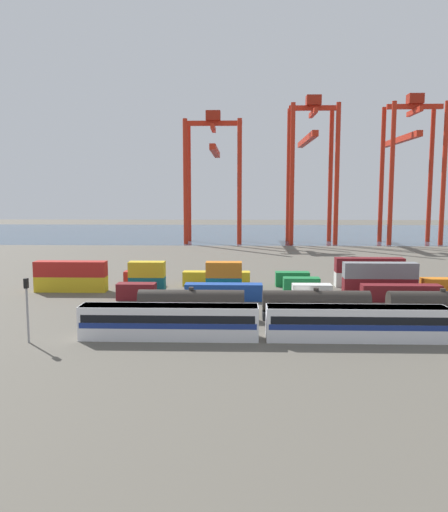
% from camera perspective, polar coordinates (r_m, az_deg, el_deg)
% --- Properties ---
extents(ground_plane, '(420.00, 420.00, 0.00)m').
position_cam_1_polar(ground_plane, '(117.08, 6.48, -1.17)').
color(ground_plane, '#5B564C').
extents(harbour_water, '(400.00, 110.00, 0.01)m').
position_cam_1_polar(harbour_water, '(217.63, 4.31, 2.63)').
color(harbour_water, '#384C60').
rests_on(harbour_water, ground_plane).
extents(passenger_train, '(63.04, 3.14, 3.90)m').
position_cam_1_polar(passenger_train, '(59.83, 14.65, -7.17)').
color(passenger_train, silver).
rests_on(passenger_train, ground_plane).
extents(freight_tank_row, '(80.29, 2.75, 4.21)m').
position_cam_1_polar(freight_tank_row, '(72.85, 23.31, -5.13)').
color(freight_tank_row, '#232326').
rests_on(freight_tank_row, ground_plane).
extents(signal_mast, '(0.36, 0.60, 7.29)m').
position_cam_1_polar(signal_mast, '(60.51, -21.28, -4.73)').
color(signal_mast, gray).
rests_on(signal_mast, ground_plane).
extents(shipping_container_0, '(6.04, 2.44, 2.60)m').
position_cam_1_polar(shipping_container_0, '(81.11, -9.81, -3.94)').
color(shipping_container_0, maroon).
rests_on(shipping_container_0, ground_plane).
extents(shipping_container_1, '(12.10, 2.44, 2.60)m').
position_cam_1_polar(shipping_container_1, '(79.51, -0.04, -4.05)').
color(shipping_container_1, '#1C4299').
rests_on(shipping_container_1, ground_plane).
extents(shipping_container_2, '(6.04, 2.44, 2.60)m').
position_cam_1_polar(shipping_container_2, '(80.27, 9.83, -4.05)').
color(shipping_container_2, silver).
rests_on(shipping_container_2, ground_plane).
extents(shipping_container_3, '(12.10, 2.44, 2.60)m').
position_cam_1_polar(shipping_container_3, '(83.32, 19.25, -3.94)').
color(shipping_container_3, maroon).
rests_on(shipping_container_3, ground_plane).
extents(shipping_container_4, '(12.10, 2.44, 2.60)m').
position_cam_1_polar(shipping_container_4, '(90.28, -16.80, -3.02)').
color(shipping_container_4, gold).
rests_on(shipping_container_4, ground_plane).
extents(shipping_container_5, '(12.10, 2.44, 2.60)m').
position_cam_1_polar(shipping_container_5, '(89.87, -16.86, -1.39)').
color(shipping_container_5, '#AD211C').
rests_on(shipping_container_5, shipping_container_4).
extents(shipping_container_6, '(6.04, 2.44, 2.60)m').
position_cam_1_polar(shipping_container_6, '(87.02, -8.63, -3.17)').
color(shipping_container_6, '#146066').
rests_on(shipping_container_6, ground_plane).
extents(shipping_container_7, '(6.04, 2.44, 2.60)m').
position_cam_1_polar(shipping_container_7, '(86.60, -8.66, -1.48)').
color(shipping_container_7, gold).
rests_on(shipping_container_7, shipping_container_6).
extents(shipping_container_8, '(6.04, 2.44, 2.60)m').
position_cam_1_polar(shipping_container_8, '(85.64, -0.01, -3.25)').
color(shipping_container_8, '#146066').
rests_on(shipping_container_8, ground_plane).
extents(shipping_container_9, '(6.04, 2.44, 2.60)m').
position_cam_1_polar(shipping_container_9, '(85.22, -0.01, -1.53)').
color(shipping_container_9, orange).
rests_on(shipping_container_9, shipping_container_8).
extents(shipping_container_10, '(6.04, 2.44, 2.60)m').
position_cam_1_polar(shipping_container_10, '(86.23, 8.69, -3.26)').
color(shipping_container_10, '#197538').
rests_on(shipping_container_10, ground_plane).
extents(shipping_container_11, '(12.10, 2.44, 2.60)m').
position_cam_1_polar(shipping_container_11, '(88.75, 17.08, -3.20)').
color(shipping_container_11, maroon).
rests_on(shipping_container_11, ground_plane).
extents(shipping_container_12, '(12.10, 2.44, 2.60)m').
position_cam_1_polar(shipping_container_12, '(88.34, 17.14, -1.54)').
color(shipping_container_12, slate).
rests_on(shipping_container_12, shipping_container_11).
extents(shipping_container_14, '(6.04, 2.44, 2.60)m').
position_cam_1_polar(shipping_container_14, '(93.46, -9.29, -2.48)').
color(shipping_container_14, '#AD211C').
rests_on(shipping_container_14, ground_plane).
extents(shipping_container_15, '(12.10, 2.44, 2.60)m').
position_cam_1_polar(shipping_container_15, '(91.83, -0.86, -2.56)').
color(shipping_container_15, gold).
rests_on(shipping_container_15, ground_plane).
extents(shipping_container_16, '(6.04, 2.44, 2.60)m').
position_cam_1_polar(shipping_container_16, '(92.23, 7.69, -2.58)').
color(shipping_container_16, '#197538').
rests_on(shipping_container_16, ground_plane).
extents(shipping_container_17, '(12.10, 2.44, 2.60)m').
position_cam_1_polar(shipping_container_17, '(94.63, 15.98, -2.54)').
color(shipping_container_17, silver).
rests_on(shipping_container_17, ground_plane).
extents(shipping_container_18, '(12.10, 2.44, 2.60)m').
position_cam_1_polar(shipping_container_18, '(94.25, 16.03, -0.98)').
color(shipping_container_18, maroon).
rests_on(shipping_container_18, shipping_container_17).
extents(gantry_crane_west, '(19.27, 39.16, 43.85)m').
position_cam_1_polar(gantry_crane_west, '(176.24, -1.16, 10.40)').
color(gantry_crane_west, red).
rests_on(gantry_crane_west, ground_plane).
extents(gantry_crane_central, '(16.04, 42.06, 48.63)m').
position_cam_1_polar(gantry_crane_central, '(178.10, 9.75, 11.16)').
color(gantry_crane_central, red).
rests_on(gantry_crane_central, ground_plane).
extents(gantry_crane_east, '(18.22, 40.56, 48.92)m').
position_cam_1_polar(gantry_crane_east, '(185.26, 20.13, 10.71)').
color(gantry_crane_east, red).
rests_on(gantry_crane_east, ground_plane).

